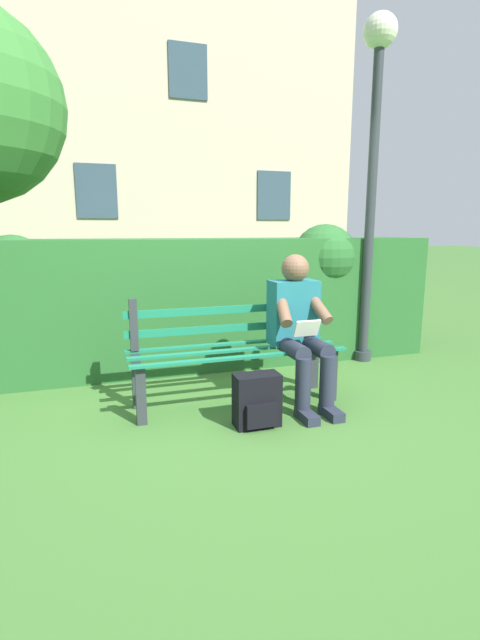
{
  "coord_description": "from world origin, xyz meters",
  "views": [
    {
      "loc": [
        1.03,
        3.29,
        1.37
      ],
      "look_at": [
        0.0,
        0.1,
        0.7
      ],
      "focal_mm": 25.49,
      "sensor_mm": 36.0,
      "label": 1
    }
  ],
  "objects": [
    {
      "name": "hedge_backdrop",
      "position": [
        0.3,
        -1.19,
        0.68
      ],
      "size": [
        5.54,
        0.83,
        1.43
      ],
      "color": "#265B28",
      "rests_on": "ground"
    },
    {
      "name": "ground",
      "position": [
        0.0,
        0.0,
        0.0
      ],
      "size": [
        60.0,
        60.0,
        0.0
      ],
      "primitive_type": "plane",
      "color": "#3D6B2D"
    },
    {
      "name": "building_facade",
      "position": [
        -1.31,
        -9.41,
        3.99
      ],
      "size": [
        8.65,
        3.17,
        7.98
      ],
      "color": "#BCAD93",
      "rests_on": "ground"
    },
    {
      "name": "park_bench",
      "position": [
        0.0,
        -0.06,
        0.42
      ],
      "size": [
        1.68,
        0.48,
        0.86
      ],
      "color": "#2D3338",
      "rests_on": "ground"
    },
    {
      "name": "backpack",
      "position": [
        -0.02,
        0.44,
        0.19
      ],
      "size": [
        0.32,
        0.24,
        0.38
      ],
      "color": "black",
      "rests_on": "ground"
    },
    {
      "name": "lamp_post",
      "position": [
        -1.67,
        -0.78,
        2.32
      ],
      "size": [
        0.32,
        0.32,
        3.37
      ],
      "color": "#2D3338",
      "rests_on": "ground"
    },
    {
      "name": "person_seated",
      "position": [
        -0.49,
        0.1,
        0.63
      ],
      "size": [
        0.44,
        0.73,
        1.18
      ],
      "color": "#1E6672",
      "rests_on": "ground"
    }
  ]
}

